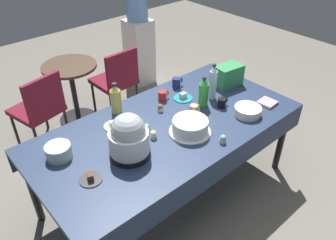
{
  "coord_description": "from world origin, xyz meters",
  "views": [
    {
      "loc": [
        -1.43,
        -1.64,
        2.33
      ],
      "look_at": [
        0.0,
        0.0,
        0.8
      ],
      "focal_mm": 35.81,
      "sensor_mm": 36.0,
      "label": 1
    }
  ],
  "objects": [
    {
      "name": "frosted_layer_cake",
      "position": [
        0.07,
        -0.18,
        0.81
      ],
      "size": [
        0.33,
        0.33,
        0.12
      ],
      "color": "silver",
      "rests_on": "potluck_table"
    },
    {
      "name": "ceramic_snack_bowl",
      "position": [
        0.6,
        -0.32,
        0.79
      ],
      "size": [
        0.23,
        0.23,
        0.07
      ],
      "primitive_type": "cylinder",
      "color": "silver",
      "rests_on": "potluck_table"
    },
    {
      "name": "soda_bottle_water",
      "position": [
        0.57,
        0.06,
        0.91
      ],
      "size": [
        0.07,
        0.07,
        0.33
      ],
      "color": "silver",
      "rests_on": "potluck_table"
    },
    {
      "name": "soda_bottle_lime_soda",
      "position": [
        0.43,
        0.03,
        0.88
      ],
      "size": [
        0.08,
        0.08,
        0.27
      ],
      "color": "green",
      "rests_on": "potluck_table"
    },
    {
      "name": "round_cafe_table",
      "position": [
        -0.05,
        1.59,
        0.5
      ],
      "size": [
        0.6,
        0.6,
        0.72
      ],
      "color": "#473323",
      "rests_on": "ground"
    },
    {
      "name": "maroon_chair_right",
      "position": [
        0.4,
        1.36,
        0.49
      ],
      "size": [
        0.46,
        0.46,
        0.85
      ],
      "color": "maroon",
      "rests_on": "ground"
    },
    {
      "name": "coffee_mug_red",
      "position": [
        0.22,
        0.32,
        0.79
      ],
      "size": [
        0.11,
        0.07,
        0.09
      ],
      "color": "#B2231E",
      "rests_on": "potluck_table"
    },
    {
      "name": "cupcake_lemon",
      "position": [
        -0.18,
        0.05,
        0.78
      ],
      "size": [
        0.05,
        0.05,
        0.07
      ],
      "color": "beige",
      "rests_on": "potluck_table"
    },
    {
      "name": "paper_napkin_stack",
      "position": [
        0.87,
        -0.33,
        0.76
      ],
      "size": [
        0.15,
        0.15,
        0.02
      ],
      "primitive_type": "cube",
      "rotation": [
        0.0,
        0.0,
        0.07
      ],
      "color": "pink",
      "rests_on": "potluck_table"
    },
    {
      "name": "dessert_plate_teal",
      "position": [
        0.37,
        0.22,
        0.76
      ],
      "size": [
        0.17,
        0.17,
        0.06
      ],
      "color": "teal",
      "rests_on": "potluck_table"
    },
    {
      "name": "soda_bottle_ginger_ale",
      "position": [
        -0.2,
        0.43,
        0.87
      ],
      "size": [
        0.09,
        0.09,
        0.27
      ],
      "color": "gold",
      "rests_on": "potluck_table"
    },
    {
      "name": "coffee_mug_black",
      "position": [
        0.53,
        -0.1,
        0.79
      ],
      "size": [
        0.11,
        0.07,
        0.08
      ],
      "color": "black",
      "rests_on": "potluck_table"
    },
    {
      "name": "potluck_table",
      "position": [
        0.0,
        0.0,
        0.69
      ],
      "size": [
        2.2,
        1.1,
        0.75
      ],
      "color": "navy",
      "rests_on": "ground"
    },
    {
      "name": "ground",
      "position": [
        0.0,
        0.0,
        0.0
      ],
      "size": [
        9.0,
        9.0,
        0.0
      ],
      "primitive_type": "plane",
      "color": "slate"
    },
    {
      "name": "cupcake_rose",
      "position": [
        -0.19,
        -0.05,
        0.78
      ],
      "size": [
        0.05,
        0.05,
        0.07
      ],
      "color": "beige",
      "rests_on": "potluck_table"
    },
    {
      "name": "maroon_chair_left",
      "position": [
        -0.53,
        1.37,
        0.49
      ],
      "size": [
        0.53,
        0.53,
        0.85
      ],
      "color": "maroon",
      "rests_on": "ground"
    },
    {
      "name": "cupcake_cocoa",
      "position": [
        0.16,
        -0.44,
        0.78
      ],
      "size": [
        0.05,
        0.05,
        0.07
      ],
      "color": "beige",
      "rests_on": "potluck_table"
    },
    {
      "name": "dessert_plate_charcoal",
      "position": [
        -0.78,
        -0.13,
        0.76
      ],
      "size": [
        0.15,
        0.15,
        0.05
      ],
      "color": "#2D2D33",
      "rests_on": "potluck_table"
    },
    {
      "name": "dessert_plate_sage",
      "position": [
        -0.34,
        0.27,
        0.76
      ],
      "size": [
        0.17,
        0.17,
        0.05
      ],
      "color": "#8CA87F",
      "rests_on": "potluck_table"
    },
    {
      "name": "coffee_mug_navy",
      "position": [
        0.47,
        0.41,
        0.8
      ],
      "size": [
        0.12,
        0.08,
        0.1
      ],
      "color": "navy",
      "rests_on": "potluck_table"
    },
    {
      "name": "soda_carton",
      "position": [
        0.87,
        0.12,
        0.85
      ],
      "size": [
        0.28,
        0.19,
        0.2
      ],
      "primitive_type": "cube",
      "rotation": [
        0.0,
        0.0,
        -0.13
      ],
      "color": "#338C4C",
      "rests_on": "potluck_table"
    },
    {
      "name": "glass_salad_bowl",
      "position": [
        -0.83,
        0.22,
        0.8
      ],
      "size": [
        0.18,
        0.18,
        0.1
      ],
      "primitive_type": "cylinder",
      "color": "#B2C6BC",
      "rests_on": "potluck_table"
    },
    {
      "name": "slow_cooker",
      "position": [
        -0.44,
        -0.09,
        0.91
      ],
      "size": [
        0.29,
        0.29,
        0.34
      ],
      "color": "black",
      "rests_on": "potluck_table"
    },
    {
      "name": "cupcake_vanilla",
      "position": [
        0.09,
        0.2,
        0.78
      ],
      "size": [
        0.05,
        0.05,
        0.07
      ],
      "color": "beige",
      "rests_on": "potluck_table"
    },
    {
      "name": "coffee_mug_tan",
      "position": [
        0.28,
        -0.02,
        0.79
      ],
      "size": [
        0.11,
        0.07,
        0.08
      ],
      "color": "tan",
      "rests_on": "potluck_table"
    },
    {
      "name": "water_cooler",
      "position": [
        1.1,
        1.86,
        0.59
      ],
      "size": [
        0.32,
        0.32,
        1.24
      ],
      "color": "silver",
      "rests_on": "ground"
    }
  ]
}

